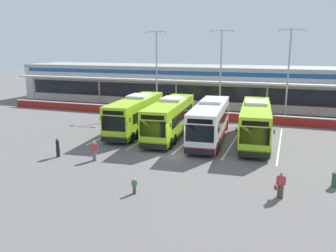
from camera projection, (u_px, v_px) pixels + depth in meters
The scene contains 20 objects.
ground_plane at pixel (174, 153), 29.08m from camera, with size 200.00×200.00×0.00m, color #605E5B.
terminal_building at pixel (229, 86), 53.12m from camera, with size 70.00×13.00×6.00m.
red_barrier_wall at pixel (211, 116), 42.27m from camera, with size 60.00×0.40×1.10m.
coach_bus_leftmost at pixel (136, 114), 36.61m from camera, with size 3.78×12.32×3.78m.
coach_bus_left_centre at pixel (170, 118), 34.56m from camera, with size 3.78×12.32×3.78m.
coach_bus_centre at pixel (210, 122), 33.03m from camera, with size 3.78×12.32×3.78m.
coach_bus_right_centre at pixel (255, 123), 32.27m from camera, with size 3.78×12.32×3.78m.
bay_stripe_far_west at pixel (119, 130), 37.35m from camera, with size 0.14×13.00×0.01m, color silver.
bay_stripe_west at pixel (154, 133), 35.97m from camera, with size 0.14×13.00×0.01m, color silver.
bay_stripe_mid_west at pixel (193, 136), 34.59m from camera, with size 0.14×13.00×0.01m, color silver.
bay_stripe_centre at pixel (234, 140), 33.22m from camera, with size 0.14×13.00×0.01m, color silver.
bay_stripe_mid_east at pixel (280, 144), 31.84m from camera, with size 0.14×13.00×0.01m, color silver.
pedestrian_with_handbag at pixel (280, 184), 20.23m from camera, with size 0.65×0.35×1.62m.
pedestrian_in_dark_coat at pixel (94, 150), 26.99m from camera, with size 0.54×0.31×1.62m.
pedestrian_child at pixel (134, 185), 20.88m from camera, with size 0.31×0.23×1.00m.
pedestrian_near_bin at pixel (58, 147), 27.88m from camera, with size 0.46×0.43×1.62m.
lamp_post_west at pixel (157, 66), 46.34m from camera, with size 3.24×0.28×11.00m.
lamp_post_centre at pixel (221, 68), 43.14m from camera, with size 3.24×0.28×11.00m.
lamp_post_east at pixel (289, 69), 40.85m from camera, with size 3.24×0.28×11.00m.
litter_bin at pixel (336, 180), 21.93m from camera, with size 0.54×0.54×0.93m.
Camera 1 is at (8.91, -26.38, 8.72)m, focal length 36.56 mm.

